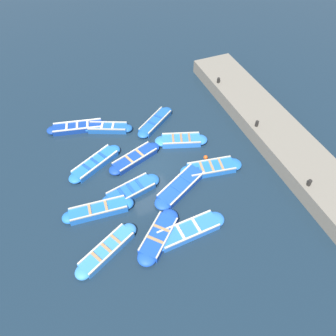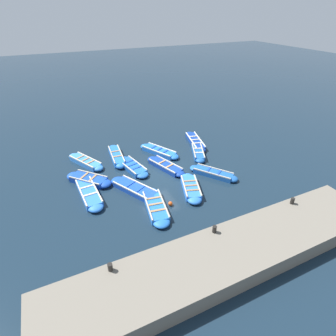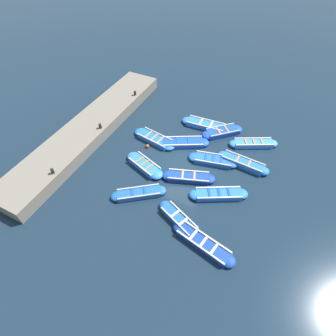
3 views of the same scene
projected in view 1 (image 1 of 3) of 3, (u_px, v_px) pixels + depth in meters
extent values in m
plane|color=#162838|center=(149.00, 168.00, 18.60)|extent=(120.00, 120.00, 0.00)
cube|color=#1E59AD|center=(108.00, 128.00, 20.62)|extent=(2.51, 1.64, 0.34)
ellipsoid|color=#1E59AD|center=(89.00, 128.00, 20.64)|extent=(0.94, 0.93, 0.34)
ellipsoid|color=#1E59AD|center=(127.00, 128.00, 20.60)|extent=(0.94, 0.93, 0.34)
cube|color=#B2AD9E|center=(107.00, 129.00, 20.24)|extent=(2.19, 1.00, 0.07)
cube|color=#B2AD9E|center=(108.00, 122.00, 20.69)|extent=(2.19, 1.00, 0.07)
cube|color=beige|center=(102.00, 126.00, 20.48)|extent=(0.39, 0.67, 0.04)
cube|color=beige|center=(113.00, 126.00, 20.47)|extent=(0.39, 0.67, 0.04)
cube|color=navy|center=(135.00, 158.00, 18.88)|extent=(2.81, 1.70, 0.32)
ellipsoid|color=navy|center=(116.00, 170.00, 18.29)|extent=(1.01, 1.00, 0.32)
ellipsoid|color=navy|center=(153.00, 147.00, 19.48)|extent=(1.01, 1.00, 0.32)
cube|color=#B2AD9E|center=(139.00, 160.00, 18.55)|extent=(2.51, 0.97, 0.07)
cube|color=#B2AD9E|center=(131.00, 152.00, 18.93)|extent=(2.51, 0.97, 0.07)
cube|color=#9E7A51|center=(129.00, 159.00, 18.58)|extent=(0.38, 0.74, 0.04)
cube|color=#9E7A51|center=(140.00, 153.00, 18.92)|extent=(0.38, 0.74, 0.04)
cube|color=#3884E0|center=(107.00, 250.00, 15.02)|extent=(2.83, 1.99, 0.34)
ellipsoid|color=#3884E0|center=(83.00, 272.00, 14.32)|extent=(1.03, 1.02, 0.34)
ellipsoid|color=#3884E0|center=(129.00, 230.00, 15.72)|extent=(1.03, 1.02, 0.34)
cube|color=beige|center=(112.00, 253.00, 14.71)|extent=(2.45, 1.32, 0.07)
cube|color=beige|center=(101.00, 243.00, 15.02)|extent=(2.45, 1.32, 0.07)
cube|color=#9E7A51|center=(97.00, 257.00, 14.58)|extent=(0.45, 0.70, 0.04)
cube|color=#9E7A51|center=(106.00, 248.00, 14.88)|extent=(0.45, 0.70, 0.04)
cube|color=#9E7A51|center=(116.00, 239.00, 15.17)|extent=(0.45, 0.70, 0.04)
cube|color=#1947B7|center=(181.00, 186.00, 17.54)|extent=(3.05, 2.24, 0.33)
ellipsoid|color=#1947B7|center=(163.00, 203.00, 16.79)|extent=(1.25, 1.23, 0.33)
ellipsoid|color=#1947B7|center=(198.00, 170.00, 18.28)|extent=(1.25, 1.23, 0.33)
cube|color=beige|center=(188.00, 188.00, 17.20)|extent=(2.58, 1.42, 0.07)
cube|color=beige|center=(175.00, 179.00, 17.58)|extent=(2.58, 1.42, 0.07)
cube|color=#1947B7|center=(176.00, 188.00, 17.19)|extent=(0.53, 0.83, 0.04)
cube|color=#1947B7|center=(186.00, 179.00, 17.61)|extent=(0.53, 0.83, 0.04)
cube|color=#1947B7|center=(159.00, 236.00, 15.48)|extent=(2.39, 2.33, 0.38)
ellipsoid|color=#1947B7|center=(147.00, 257.00, 14.77)|extent=(1.30, 1.30, 0.38)
ellipsoid|color=#1947B7|center=(169.00, 217.00, 16.19)|extent=(1.30, 1.30, 0.38)
cube|color=#B2AD9E|center=(167.00, 237.00, 15.18)|extent=(1.74, 1.64, 0.07)
cube|color=#B2AD9E|center=(150.00, 230.00, 15.44)|extent=(1.74, 1.64, 0.07)
cube|color=#9E7A51|center=(155.00, 240.00, 15.12)|extent=(0.69, 0.73, 0.04)
cube|color=#9E7A51|center=(162.00, 228.00, 15.52)|extent=(0.69, 0.73, 0.04)
cube|color=blue|center=(98.00, 210.00, 16.45)|extent=(2.94, 1.02, 0.39)
ellipsoid|color=blue|center=(69.00, 217.00, 16.17)|extent=(0.80, 0.78, 0.39)
ellipsoid|color=blue|center=(127.00, 203.00, 16.73)|extent=(0.80, 0.78, 0.39)
cube|color=#B2AD9E|center=(99.00, 213.00, 16.05)|extent=(2.82, 0.31, 0.07)
cube|color=#B2AD9E|center=(97.00, 202.00, 16.50)|extent=(2.82, 0.31, 0.07)
cube|color=#9E7A51|center=(90.00, 210.00, 16.21)|extent=(0.20, 0.70, 0.04)
cube|color=#9E7A51|center=(106.00, 206.00, 16.37)|extent=(0.20, 0.70, 0.04)
cube|color=#1E59AD|center=(155.00, 122.00, 21.02)|extent=(2.62, 2.21, 0.32)
ellipsoid|color=#1E59AD|center=(144.00, 134.00, 20.27)|extent=(1.04, 1.04, 0.32)
ellipsoid|color=#1E59AD|center=(166.00, 111.00, 21.77)|extent=(1.04, 1.04, 0.32)
cube|color=#B2AD9E|center=(160.00, 122.00, 20.75)|extent=(2.15, 1.60, 0.07)
cube|color=#B2AD9E|center=(151.00, 118.00, 21.00)|extent=(2.15, 1.60, 0.07)
cube|color=#1947B7|center=(152.00, 123.00, 20.67)|extent=(0.53, 0.65, 0.04)
cube|color=#1947B7|center=(159.00, 117.00, 21.10)|extent=(0.53, 0.65, 0.04)
cube|color=blue|center=(181.00, 141.00, 19.85)|extent=(2.49, 1.63, 0.35)
ellipsoid|color=blue|center=(162.00, 141.00, 19.81)|extent=(1.12, 1.10, 0.35)
ellipsoid|color=blue|center=(200.00, 140.00, 19.89)|extent=(1.12, 1.10, 0.35)
cube|color=#B2AD9E|center=(182.00, 143.00, 19.41)|extent=(2.17, 0.80, 0.07)
cube|color=#B2AD9E|center=(181.00, 133.00, 19.98)|extent=(2.17, 0.80, 0.07)
cube|color=olive|center=(173.00, 138.00, 19.68)|extent=(0.40, 0.83, 0.04)
cube|color=olive|center=(181.00, 138.00, 19.70)|extent=(0.40, 0.83, 0.04)
cube|color=olive|center=(189.00, 138.00, 19.72)|extent=(0.40, 0.83, 0.04)
cube|color=blue|center=(95.00, 163.00, 18.61)|extent=(2.88, 2.07, 0.33)
ellipsoid|color=blue|center=(76.00, 178.00, 17.90)|extent=(1.09, 1.08, 0.33)
ellipsoid|color=blue|center=(113.00, 150.00, 19.33)|extent=(1.09, 1.08, 0.33)
cube|color=silver|center=(99.00, 164.00, 18.30)|extent=(2.46, 1.36, 0.07)
cube|color=silver|center=(90.00, 158.00, 18.63)|extent=(2.46, 1.36, 0.07)
cube|color=#1947B7|center=(87.00, 167.00, 18.17)|extent=(0.48, 0.73, 0.04)
cube|color=#1947B7|center=(95.00, 161.00, 18.48)|extent=(0.48, 0.73, 0.04)
cube|color=#1947B7|center=(103.00, 155.00, 18.78)|extent=(0.48, 0.73, 0.04)
cube|color=#1E59AD|center=(131.00, 191.00, 17.32)|extent=(2.66, 1.50, 0.31)
ellipsoid|color=#1E59AD|center=(110.00, 202.00, 16.84)|extent=(1.09, 1.07, 0.31)
ellipsoid|color=#1E59AD|center=(151.00, 180.00, 17.80)|extent=(1.09, 1.07, 0.31)
cube|color=#B2AD9E|center=(135.00, 194.00, 16.93)|extent=(2.42, 0.63, 0.07)
cube|color=#B2AD9E|center=(126.00, 183.00, 17.42)|extent=(2.42, 0.63, 0.07)
cube|color=#1947B7|center=(122.00, 193.00, 16.98)|extent=(0.33, 0.86, 0.04)
cube|color=#1947B7|center=(131.00, 189.00, 17.19)|extent=(0.33, 0.86, 0.04)
cube|color=#1947B7|center=(139.00, 184.00, 17.39)|extent=(0.33, 0.86, 0.04)
cube|color=blue|center=(211.00, 168.00, 18.38)|extent=(2.74, 1.41, 0.32)
ellipsoid|color=blue|center=(189.00, 172.00, 18.19)|extent=(1.09, 1.06, 0.32)
ellipsoid|color=blue|center=(233.00, 164.00, 18.57)|extent=(1.09, 1.06, 0.32)
cube|color=#B2AD9E|center=(214.00, 172.00, 17.94)|extent=(2.54, 0.49, 0.07)
cube|color=#B2AD9E|center=(209.00, 160.00, 18.54)|extent=(2.54, 0.49, 0.07)
cube|color=#9E7A51|center=(202.00, 168.00, 18.17)|extent=(0.28, 0.89, 0.04)
cube|color=#9E7A51|center=(212.00, 166.00, 18.25)|extent=(0.28, 0.89, 0.04)
cube|color=#9E7A51|center=(221.00, 164.00, 18.33)|extent=(0.28, 0.89, 0.04)
cube|color=navy|center=(78.00, 127.00, 20.65)|extent=(3.14, 1.46, 0.34)
ellipsoid|color=navy|center=(53.00, 130.00, 20.49)|extent=(0.94, 0.92, 0.34)
ellipsoid|color=navy|center=(102.00, 125.00, 20.82)|extent=(0.94, 0.92, 0.34)
cube|color=silver|center=(77.00, 129.00, 20.25)|extent=(2.92, 0.71, 0.07)
cube|color=silver|center=(77.00, 121.00, 20.75)|extent=(2.92, 0.71, 0.07)
cube|color=beige|center=(67.00, 126.00, 20.44)|extent=(0.29, 0.75, 0.04)
cube|color=beige|center=(77.00, 125.00, 20.51)|extent=(0.29, 0.75, 0.04)
cube|color=beige|center=(87.00, 124.00, 20.58)|extent=(0.29, 0.75, 0.04)
cube|color=blue|center=(188.00, 231.00, 15.69)|extent=(3.04, 1.15, 0.35)
ellipsoid|color=blue|center=(160.00, 243.00, 15.26)|extent=(0.97, 0.94, 0.35)
ellipsoid|color=blue|center=(215.00, 219.00, 16.11)|extent=(0.97, 0.94, 0.35)
cube|color=beige|center=(193.00, 236.00, 15.27)|extent=(2.93, 0.27, 0.07)
cube|color=beige|center=(184.00, 221.00, 15.80)|extent=(2.93, 0.27, 0.07)
cube|color=beige|center=(181.00, 232.00, 15.42)|extent=(0.19, 0.86, 0.04)
cube|color=beige|center=(196.00, 225.00, 15.66)|extent=(0.19, 0.86, 0.04)
cube|color=slate|center=(270.00, 127.00, 20.23)|extent=(2.93, 16.23, 0.93)
cylinder|color=black|center=(309.00, 183.00, 16.46)|extent=(0.20, 0.20, 0.35)
cylinder|color=black|center=(257.00, 124.00, 19.48)|extent=(0.20, 0.20, 0.35)
cylinder|color=black|center=(218.00, 80.00, 22.50)|extent=(0.20, 0.20, 0.35)
sphere|color=#E05119|center=(206.00, 157.00, 18.98)|extent=(0.26, 0.26, 0.26)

